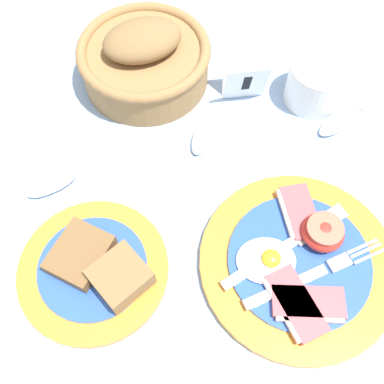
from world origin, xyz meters
TOP-DOWN VIEW (x-y plane):
  - ground_plane at (0.00, 0.00)m, footprint 3.00×3.00m
  - breakfast_plate at (0.07, -0.01)m, footprint 0.24×0.24m
  - bread_plate at (-0.17, -0.01)m, footprint 0.18×0.18m
  - sugar_cup at (0.14, 0.25)m, footprint 0.09×0.09m
  - bread_basket at (-0.11, 0.30)m, footprint 0.20×0.20m
  - number_card at (0.03, 0.26)m, footprint 0.06×0.05m
  - teaspoon_by_saucer at (-0.21, 0.13)m, footprint 0.18×0.10m
  - teaspoon_near_cup at (0.19, 0.21)m, footprint 0.17×0.12m
  - teaspoon_stray at (-0.04, 0.16)m, footprint 0.08×0.19m

SIDE VIEW (x-z plane):
  - ground_plane at x=0.00m, z-range 0.00..0.00m
  - teaspoon_by_saucer at x=-0.21m, z-range 0.00..0.01m
  - teaspoon_near_cup at x=0.19m, z-range 0.00..0.01m
  - teaspoon_stray at x=-0.04m, z-range 0.00..0.01m
  - breakfast_plate at x=0.07m, z-range -0.01..0.03m
  - bread_plate at x=-0.17m, z-range -0.01..0.04m
  - sugar_cup at x=0.14m, z-range 0.00..0.07m
  - number_card at x=0.03m, z-range 0.00..0.07m
  - bread_basket at x=-0.11m, z-range -0.01..0.09m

